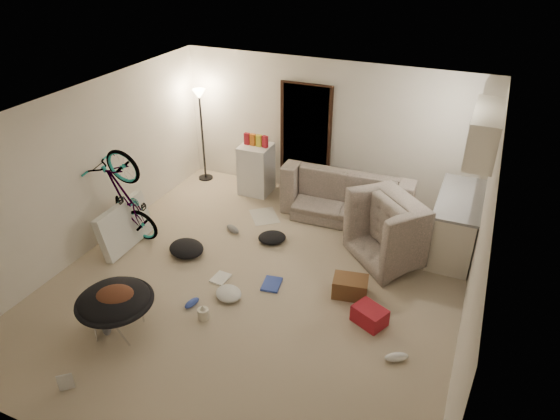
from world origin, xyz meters
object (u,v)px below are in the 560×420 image
at_px(sofa, 349,196).
at_px(drink_case_b, 370,316).
at_px(mini_fridge, 256,169).
at_px(tv_box, 125,226).
at_px(kitchen_counter, 456,225).
at_px(floor_lamp, 201,116).
at_px(bicycle, 129,217).
at_px(juicer, 203,313).
at_px(armchair, 407,233).
at_px(drink_case_a, 350,287).
at_px(saucer_chair, 116,307).

relative_size(sofa, drink_case_b, 5.53).
height_order(mini_fridge, tv_box, mini_fridge).
xyz_separation_m(mini_fridge, drink_case_b, (2.89, -2.70, -0.35)).
bearing_deg(kitchen_counter, floor_lamp, 172.34).
relative_size(sofa, mini_fridge, 2.38).
distance_m(bicycle, juicer, 2.32).
bearing_deg(drink_case_b, kitchen_counter, 95.96).
bearing_deg(tv_box, armchair, 18.56).
bearing_deg(sofa, drink_case_a, 105.67).
distance_m(armchair, drink_case_a, 1.37).
height_order(sofa, bicycle, bicycle).
distance_m(bicycle, saucer_chair, 2.11).
bearing_deg(bicycle, armchair, -70.04).
bearing_deg(drink_case_a, juicer, -152.94).
bearing_deg(floor_lamp, juicer, -59.60).
bearing_deg(saucer_chair, juicer, 36.90).
bearing_deg(tv_box, floor_lamp, 90.93).
xyz_separation_m(floor_lamp, armchair, (4.18, -1.10, -0.92)).
height_order(mini_fridge, saucer_chair, mini_fridge).
distance_m(floor_lamp, bicycle, 2.59).
relative_size(kitchen_counter, tv_box, 1.40).
bearing_deg(sofa, armchair, 140.76).
height_order(floor_lamp, armchair, floor_lamp).
height_order(armchair, drink_case_b, armchair).
height_order(armchair, tv_box, armchair).
relative_size(floor_lamp, drink_case_b, 4.50).
height_order(sofa, mini_fridge, mini_fridge).
bearing_deg(kitchen_counter, mini_fridge, 171.42).
relative_size(kitchen_counter, armchair, 1.27).
height_order(floor_lamp, sofa, floor_lamp).
bearing_deg(kitchen_counter, saucer_chair, -135.18).
bearing_deg(mini_fridge, kitchen_counter, -9.85).
bearing_deg(drink_case_b, armchair, 111.74).
distance_m(mini_fridge, juicer, 3.61).
bearing_deg(sofa, saucer_chair, 64.66).
distance_m(armchair, saucer_chair, 4.25).
height_order(bicycle, drink_case_a, bicycle).
bearing_deg(floor_lamp, bicycle, -87.65).
xyz_separation_m(sofa, juicer, (-0.92, -3.37, -0.24)).
bearing_deg(mini_fridge, tv_box, -114.96).
xyz_separation_m(kitchen_counter, mini_fridge, (-3.65, 0.55, 0.03)).
bearing_deg(drink_case_a, tv_box, 173.23).
distance_m(floor_lamp, kitchen_counter, 4.95).
height_order(tv_box, drink_case_b, tv_box).
height_order(floor_lamp, saucer_chair, floor_lamp).
bearing_deg(floor_lamp, sofa, -3.80).
bearing_deg(sofa, mini_fridge, -4.84).
bearing_deg(armchair, drink_case_a, 113.20).
bearing_deg(juicer, armchair, 49.81).
distance_m(tv_box, drink_case_b, 3.99).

